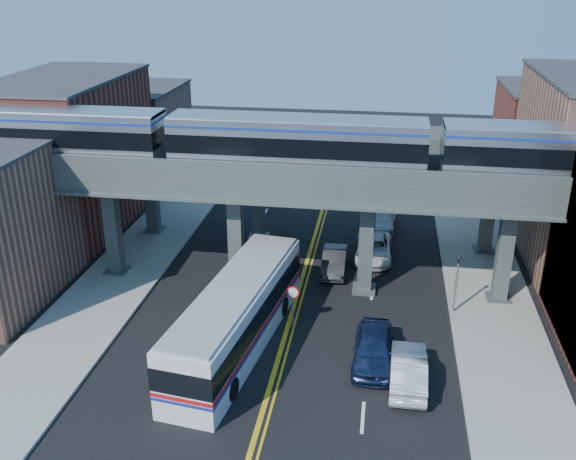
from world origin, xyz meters
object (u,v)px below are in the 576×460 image
car_lane_a (373,348)px  car_lane_d (382,219)px  stop_sign (293,300)px  car_lane_c (374,248)px  transit_train (297,143)px  car_lane_b (334,261)px  car_parked_curb (408,369)px  traffic_signal (457,278)px  transit_bus (237,316)px

car_lane_a → car_lane_d: (0.08, 18.02, -0.12)m
stop_sign → car_lane_c: stop_sign is taller
car_lane_a → transit_train: bearing=124.3°
car_lane_a → car_lane_c: bearing=92.7°
car_lane_b → car_lane_d: 8.41m
car_lane_d → car_parked_curb: bearing=-81.2°
traffic_signal → car_lane_c: (-4.79, 6.91, -1.58)m
traffic_signal → car_lane_c: size_ratio=0.79×
transit_train → car_lane_d: bearing=63.8°
traffic_signal → car_lane_b: size_ratio=0.94×
transit_train → stop_sign: transit_train is taller
traffic_signal → stop_sign: bearing=-161.4°
traffic_signal → car_parked_curb: 7.75m
transit_bus → car_parked_curb: (8.82, -1.94, -0.98)m
car_lane_a → car_lane_d: 18.02m
car_lane_b → transit_bus: bearing=-114.6°
transit_train → car_lane_c: (4.65, 4.91, -8.48)m
car_lane_c → car_parked_curb: 14.18m
stop_sign → transit_bus: size_ratio=0.19×
stop_sign → car_lane_b: 7.72m
car_lane_b → car_lane_d: bearing=68.8°
transit_train → car_lane_d: (5.11, 10.36, -8.47)m
car_lane_b → car_parked_curb: size_ratio=0.90×
transit_bus → car_parked_curb: 9.08m
transit_train → car_lane_a: transit_train is taller
car_lane_c → car_lane_d: (0.46, 5.45, 0.01)m
traffic_signal → car_lane_a: bearing=-128.0°
car_parked_curb → car_lane_b: bearing=-67.6°
traffic_signal → car_lane_a: traffic_signal is taller
transit_train → car_lane_a: (5.03, -7.65, -8.35)m
transit_train → car_lane_b: size_ratio=10.45×
stop_sign → traffic_signal: 9.41m
transit_bus → car_lane_d: size_ratio=2.74×
car_lane_a → car_parked_curb: size_ratio=1.03×
transit_bus → car_lane_c: (6.73, 12.08, -1.06)m
car_lane_b → car_parked_curb: bearing=-69.3°
car_lane_d → car_lane_a: bearing=-86.3°
transit_bus → car_lane_a: transit_bus is taller
stop_sign → transit_bus: bearing=-140.4°
car_lane_a → car_lane_d: bearing=90.7°
car_lane_b → transit_train: bearing=-132.1°
transit_train → traffic_signal: 11.87m
traffic_signal → car_lane_a: 7.32m
car_lane_c → car_lane_d: size_ratio=1.03×
stop_sign → car_parked_curb: size_ratio=0.54×
transit_train → car_lane_b: transit_train is taller
traffic_signal → car_lane_d: (-4.33, 12.36, -1.57)m
traffic_signal → car_lane_c: bearing=124.7°
transit_train → transit_bus: transit_train is taller
transit_train → car_parked_curb: transit_train is taller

